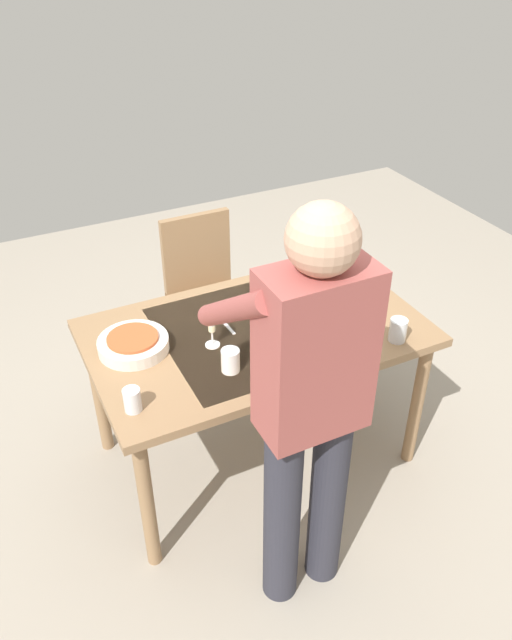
{
  "coord_description": "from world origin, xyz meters",
  "views": [
    {
      "loc": [
        1.02,
        2.06,
        2.39
      ],
      "look_at": [
        0.0,
        0.0,
        0.82
      ],
      "focal_mm": 35.54,
      "sensor_mm": 36.0,
      "label": 1
    }
  ],
  "objects": [
    {
      "name": "ground_plane",
      "position": [
        0.0,
        0.0,
        0.0
      ],
      "size": [
        6.0,
        6.0,
        0.0
      ],
      "primitive_type": "plane",
      "color": "#9E9384"
    },
    {
      "name": "dinner_plate_near",
      "position": [
        -0.28,
        0.09,
        0.77
      ],
      "size": [
        0.23,
        0.23,
        0.01
      ],
      "primitive_type": "cylinder",
      "color": "silver",
      "rests_on": "dining_table"
    },
    {
      "name": "dining_table",
      "position": [
        0.0,
        0.0,
        0.69
      ],
      "size": [
        1.48,
        0.89,
        0.77
      ],
      "color": "#93704C",
      "rests_on": "ground_plane"
    },
    {
      "name": "water_cup_far_left",
      "position": [
        0.22,
        0.21,
        0.82
      ],
      "size": [
        0.08,
        0.08,
        0.1
      ],
      "primitive_type": "cylinder",
      "color": "silver",
      "rests_on": "dining_table"
    },
    {
      "name": "side_bowl_bread",
      "position": [
        -0.58,
        -0.24,
        0.8
      ],
      "size": [
        0.16,
        0.16,
        0.07
      ],
      "color": "silver",
      "rests_on": "dining_table"
    },
    {
      "name": "side_bowl_salad",
      "position": [
        -0.31,
        -0.17,
        0.8
      ],
      "size": [
        0.18,
        0.18,
        0.07
      ],
      "color": "silver",
      "rests_on": "dining_table"
    },
    {
      "name": "person_server",
      "position": [
        0.15,
        0.71,
        0.96
      ],
      "size": [
        0.42,
        0.61,
        1.69
      ],
      "color": "#2D2D38",
      "rests_on": "ground_plane"
    },
    {
      "name": "serving_bowl_pasta",
      "position": [
        0.53,
        -0.09,
        0.8
      ],
      "size": [
        0.3,
        0.3,
        0.07
      ],
      "color": "silver",
      "rests_on": "dining_table"
    },
    {
      "name": "wine_bottle",
      "position": [
        -0.09,
        0.31,
        0.88
      ],
      "size": [
        0.07,
        0.07,
        0.3
      ],
      "color": "black",
      "rests_on": "dining_table"
    },
    {
      "name": "water_cup_near_left",
      "position": [
        0.65,
        0.27,
        0.82
      ],
      "size": [
        0.07,
        0.07,
        0.1
      ],
      "primitive_type": "cylinder",
      "color": "silver",
      "rests_on": "dining_table"
    },
    {
      "name": "water_cup_near_right",
      "position": [
        -0.51,
        0.34,
        0.82
      ],
      "size": [
        0.08,
        0.08,
        0.1
      ],
      "primitive_type": "cylinder",
      "color": "silver",
      "rests_on": "dining_table"
    },
    {
      "name": "wine_glass_right",
      "position": [
        0.07,
        0.17,
        0.87
      ],
      "size": [
        0.07,
        0.07,
        0.15
      ],
      "color": "white",
      "rests_on": "dining_table"
    },
    {
      "name": "chair_near",
      "position": [
        -0.08,
        -0.83,
        0.53
      ],
      "size": [
        0.4,
        0.4,
        0.91
      ],
      "color": "brown",
      "rests_on": "ground_plane"
    },
    {
      "name": "table_knife",
      "position": [
        0.11,
        -0.1,
        0.77
      ],
      "size": [
        0.02,
        0.2,
        0.0
      ],
      "primitive_type": "cube",
      "rotation": [
        0.0,
        0.0,
        0.05
      ],
      "color": "silver",
      "rests_on": "dining_table"
    },
    {
      "name": "wine_glass_left",
      "position": [
        0.22,
        0.03,
        0.87
      ],
      "size": [
        0.07,
        0.07,
        0.15
      ],
      "color": "white",
      "rests_on": "dining_table"
    }
  ]
}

